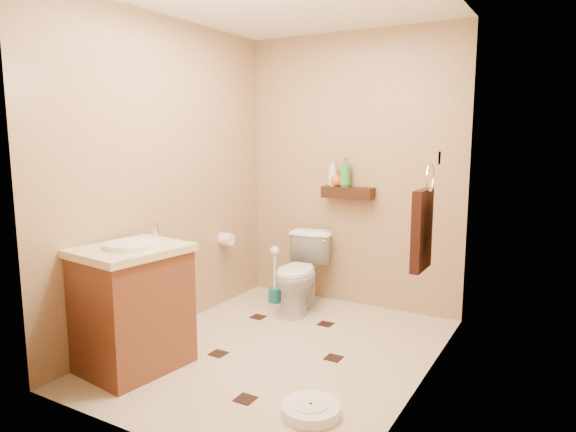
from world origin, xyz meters
The scene contains 17 objects.
ground centered at (0.00, 0.00, 0.00)m, with size 2.50×2.50×0.00m, color beige.
wall_back centered at (0.00, 1.25, 1.20)m, with size 2.00×0.04×2.40m, color tan.
wall_front centered at (0.00, -1.25, 1.20)m, with size 2.00×0.04×2.40m, color tan.
wall_left centered at (-1.00, 0.00, 1.20)m, with size 0.04×2.50×2.40m, color tan.
wall_right centered at (1.00, 0.00, 1.20)m, with size 0.04×2.50×2.40m, color tan.
wall_shelf centered at (0.00, 1.17, 1.02)m, with size 0.46×0.14×0.10m, color #3B1D10.
floor_accents centered at (0.06, -0.06, 0.00)m, with size 1.22×1.42×0.01m.
toilet centered at (-0.29, 0.83, 0.34)m, with size 0.38×0.66×0.67m, color white.
vanity centered at (-0.70, -0.69, 0.42)m, with size 0.63×0.73×0.94m.
bathroom_scale centered at (0.58, -0.64, 0.03)m, with size 0.40×0.40×0.07m.
toilet_brush centered at (-0.59, 0.91, 0.18)m, with size 0.12×0.12×0.53m.
towel_ring centered at (0.91, 0.25, 0.95)m, with size 0.12×0.30×0.76m.
toilet_paper centered at (-0.94, 0.65, 0.60)m, with size 0.12×0.11×0.12m.
bottle_a centered at (-0.15, 1.17, 1.19)m, with size 0.09×0.09×0.23m, color silver.
bottle_b centered at (-0.13, 1.17, 1.15)m, with size 0.07×0.07×0.15m, color yellow.
bottle_c centered at (-0.11, 1.17, 1.14)m, with size 0.11×0.11×0.14m, color #D75A19.
bottle_d centered at (-0.03, 1.17, 1.20)m, with size 0.10×0.10×0.26m, color green.
Camera 1 is at (1.77, -2.97, 1.52)m, focal length 32.00 mm.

